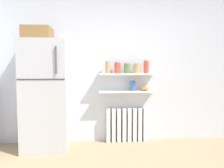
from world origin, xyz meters
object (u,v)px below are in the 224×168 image
Objects in this scene: storage_jar_4 at (146,67)px; shelf_bowl at (145,89)px; storage_jar_0 at (108,67)px; storage_jar_1 at (117,68)px; refrigerator at (46,92)px; vase at (133,86)px; storage_jar_2 at (127,68)px; radiator at (127,125)px; storage_jar_3 at (137,68)px.

shelf_bowl is (-0.02, 0.00, -0.38)m from storage_jar_4.
storage_jar_0 is 0.17m from storage_jar_1.
refrigerator is 12.95× the size of shelf_bowl.
storage_jar_1 is 1.12× the size of vase.
refrigerator is 1.42m from storage_jar_2.
storage_jar_2 is (1.35, 0.20, 0.39)m from refrigerator.
refrigerator reaches higher than radiator.
storage_jar_0 reaches higher than storage_jar_1.
storage_jar_0 is 0.67m from storage_jar_4.
radiator is 1.01m from storage_jar_3.
storage_jar_0 is at bearing -180.00° from vase.
storage_jar_2 is at bearing 0.00° from storage_jar_0.
storage_jar_2 is 0.32m from vase.
storage_jar_3 is (0.50, 0.00, -0.02)m from storage_jar_0.
storage_jar_4 is at bearing -5.12° from radiator.
storage_jar_2 is at bearing -0.00° from storage_jar_1.
refrigerator is 11.24× the size of storage_jar_3.
refrigerator is 1.67m from shelf_bowl.
refrigerator is 2.70× the size of radiator.
storage_jar_4 is (0.34, -0.03, 1.03)m from radiator.
storage_jar_0 reaches higher than storage_jar_2.
shelf_bowl is at bearing 0.00° from vase.
refrigerator is 8.47× the size of storage_jar_4.
storage_jar_0 is 1.19× the size of vase.
storage_jar_1 is at bearing 180.00° from storage_jar_4.
shelf_bowl is (0.48, -0.00, -0.37)m from storage_jar_1.
radiator is at bearing 5.12° from storage_jar_0.
shelf_bowl is (0.65, 0.00, -0.37)m from storage_jar_0.
radiator is 3.96× the size of storage_jar_2.
storage_jar_1 is 0.61m from shelf_bowl.
vase is (1.44, 0.20, 0.08)m from refrigerator.
storage_jar_4 is 1.53× the size of shelf_bowl.
storage_jar_1 is 1.10× the size of storage_jar_2.
refrigerator reaches higher than storage_jar_2.
storage_jar_2 is 0.48m from shelf_bowl.
refrigerator is at bearing -171.92° from vase.
radiator is at bearing 90.00° from storage_jar_2.
refrigerator is at bearing -168.55° from storage_jar_0.
vase is at bearing 180.00° from storage_jar_4.
storage_jar_0 is 1.06× the size of storage_jar_1.
shelf_bowl is at bearing 180.00° from storage_jar_4.
storage_jar_3 is at bearing -10.15° from radiator.
storage_jar_0 is 0.92× the size of storage_jar_4.
shelf_bowl is (0.31, 0.00, -0.36)m from storage_jar_2.
radiator is 3.61× the size of storage_jar_1.
vase is at bearing 0.00° from storage_jar_0.
shelf_bowl is at bearing 7.03° from refrigerator.
storage_jar_1 is at bearing 180.00° from storage_jar_2.
refrigerator reaches higher than vase.
refrigerator is 1.57m from storage_jar_3.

